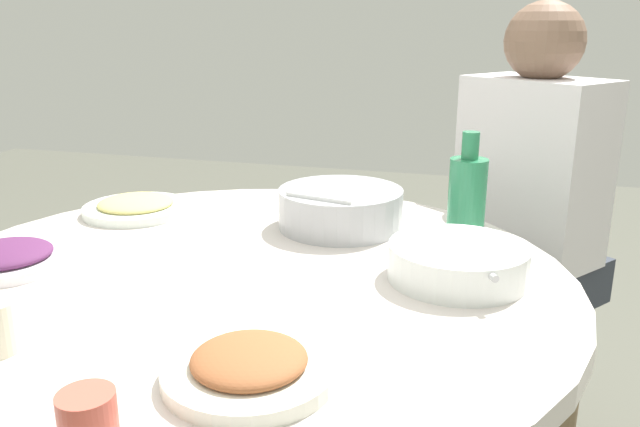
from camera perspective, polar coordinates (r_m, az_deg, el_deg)
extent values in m
cylinder|color=beige|center=(1.17, -6.97, -6.09)|extent=(1.18, 1.18, 0.04)
cylinder|color=#B2B5BA|center=(1.39, 1.83, 0.46)|extent=(0.27, 0.27, 0.09)
ellipsoid|color=white|center=(1.39, 1.83, 0.63)|extent=(0.22, 0.22, 0.09)
cube|color=white|center=(1.32, 0.38, 1.62)|extent=(0.16, 0.09, 0.01)
cylinder|color=white|center=(1.14, 12.10, -4.24)|extent=(0.24, 0.24, 0.06)
cylinder|color=black|center=(1.14, 12.08, -4.49)|extent=(0.21, 0.21, 0.04)
cylinder|color=silver|center=(1.13, 12.17, -3.20)|extent=(0.14, 0.24, 0.01)
cylinder|color=silver|center=(0.84, -6.26, -13.75)|extent=(0.22, 0.22, 0.02)
ellipsoid|color=brown|center=(0.83, -6.29, -12.71)|extent=(0.15, 0.15, 0.03)
cylinder|color=white|center=(1.31, -26.01, -3.90)|extent=(0.21, 0.21, 0.02)
ellipsoid|color=#53244D|center=(1.30, -26.10, -3.20)|extent=(0.16, 0.16, 0.03)
cylinder|color=white|center=(1.56, -15.96, 0.38)|extent=(0.24, 0.24, 0.02)
ellipsoid|color=#CEBF6B|center=(1.56, -16.00, 0.90)|extent=(0.17, 0.17, 0.03)
cylinder|color=#2A7F52|center=(1.38, 12.89, 1.47)|extent=(0.08, 0.08, 0.16)
cylinder|color=#2A7F52|center=(1.35, 13.19, 5.89)|extent=(0.04, 0.04, 0.06)
cylinder|color=#C75242|center=(0.74, -19.83, -17.03)|extent=(0.06, 0.06, 0.07)
cylinder|color=brown|center=(1.92, 16.66, -13.40)|extent=(0.36, 0.36, 0.46)
cube|color=#2D333D|center=(1.80, 17.42, -5.38)|extent=(0.46, 0.46, 0.12)
cube|color=silver|center=(1.71, 18.27, 3.65)|extent=(0.39, 0.36, 0.46)
sphere|color=#7C5D4A|center=(1.67, 19.28, 14.21)|extent=(0.19, 0.19, 0.19)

